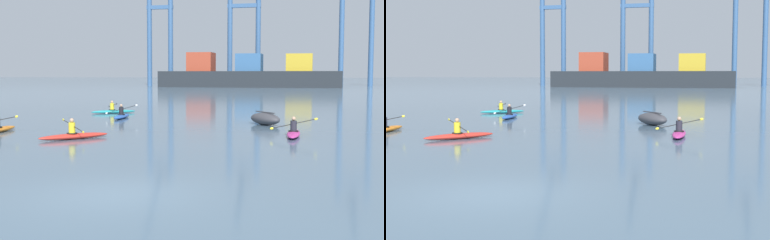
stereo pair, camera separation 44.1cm
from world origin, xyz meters
The scene contains 10 objects.
ground_plane centered at (0.00, 0.00, 0.00)m, with size 800.00×800.00×0.00m, color slate.
container_barge centered at (-9.46, 107.29, 2.65)m, with size 39.09×9.04×7.62m.
gantry_crane_west centered at (-32.50, 116.59, 16.33)m, with size 6.55×18.86×36.11m.
gantry_crane_west_mid centered at (-12.09, 118.58, 15.61)m, with size 7.97×16.01×31.92m.
gantry_crane_east_mid centered at (13.89, 120.83, 17.63)m, with size 7.91×16.16×34.17m.
capsized_dinghy centered at (1.91, 19.35, 0.35)m, with size 2.46×2.73×0.76m.
kayak_magenta centered at (3.76, 13.68, 0.17)m, with size 2.24×3.40×0.95m.
kayak_blue centered at (-7.81, 21.86, 0.17)m, with size 2.22×3.44×0.96m.
kayak_red centered at (-5.97, 10.46, 0.17)m, with size 2.65×2.99×0.95m.
kayak_teal centered at (-10.02, 26.11, 0.17)m, with size 3.08×2.52×0.95m.
Camera 1 is at (4.71, -12.48, 2.97)m, focal length 51.19 mm.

